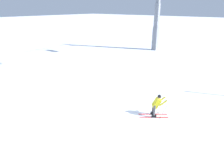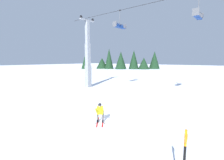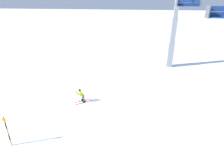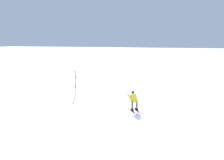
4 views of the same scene
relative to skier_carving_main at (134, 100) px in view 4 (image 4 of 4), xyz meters
name	(u,v)px [view 4 (image 4 of 4)]	position (x,y,z in m)	size (l,w,h in m)	color
ground_plane	(147,118)	(-1.12, 1.21, -0.80)	(260.00, 260.00, 0.00)	white
skier_carving_main	(134,100)	(0.00, 0.00, 0.00)	(1.45, 1.66, 1.53)	red
trail_marker_pole	(75,80)	(6.12, -3.10, 0.47)	(0.07, 0.28, 2.36)	orange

